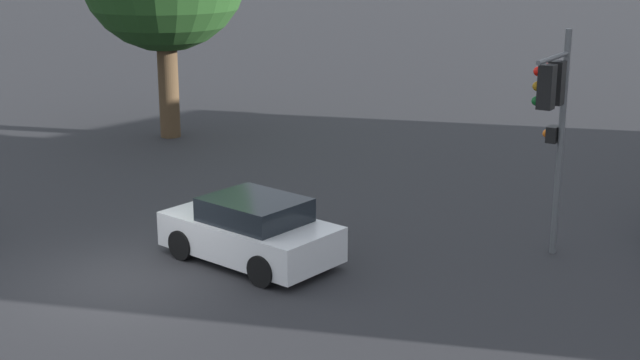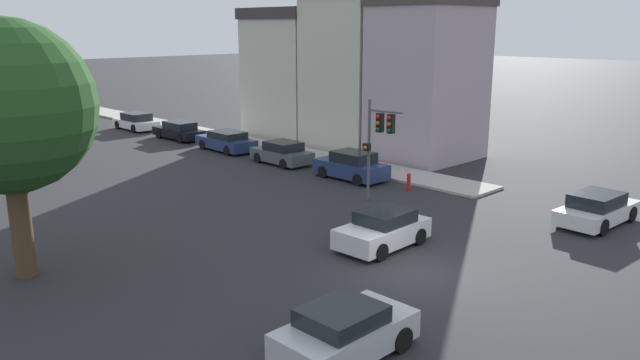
{
  "view_description": "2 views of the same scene",
  "coord_description": "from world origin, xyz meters",
  "views": [
    {
      "loc": [
        14.2,
        -10.15,
        6.85
      ],
      "look_at": [
        3.72,
        1.6,
        2.47
      ],
      "focal_mm": 50.0,
      "sensor_mm": 36.0,
      "label": 1
    },
    {
      "loc": [
        -16.6,
        -12.24,
        8.27
      ],
      "look_at": [
        0.22,
        4.97,
        2.34
      ],
      "focal_mm": 35.0,
      "sensor_mm": 36.0,
      "label": 2
    }
  ],
  "objects": [
    {
      "name": "crossing_car_0",
      "position": [
        1.06,
        2.37,
        0.69
      ],
      "size": [
        3.92,
        2.08,
        1.44
      ],
      "rotation": [
        0.0,
        0.0,
        3.17
      ],
      "color": "silver",
      "rests_on": "ground_plane"
    },
    {
      "name": "traffic_signal",
      "position": [
        5.71,
        6.62,
        3.41
      ],
      "size": [
        0.76,
        1.92,
        4.93
      ],
      "rotation": [
        0.0,
        0.0,
        3.3
      ],
      "color": "#515456",
      "rests_on": "ground_plane"
    },
    {
      "name": "ground_plane",
      "position": [
        0.0,
        0.0,
        0.0
      ],
      "size": [
        300.0,
        300.0,
        0.0
      ],
      "primitive_type": "plane",
      "color": "#28282B"
    }
  ]
}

